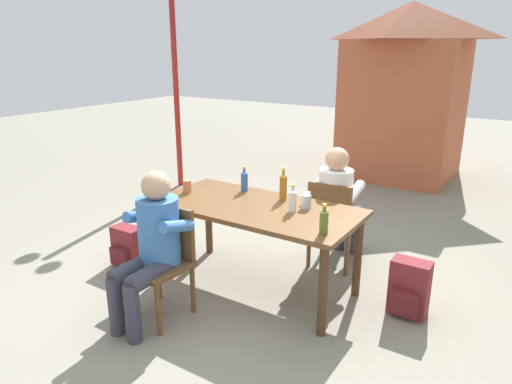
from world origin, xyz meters
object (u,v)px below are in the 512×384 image
(cup_terracotta, at_px, (187,186))
(chair_far_right, at_px, (333,220))
(chair_near_left, at_px, (164,256))
(dining_table, at_px, (256,216))
(backpack_by_near_side, at_px, (127,247))
(bottle_blue, at_px, (244,181))
(bottle_amber, at_px, (283,186))
(cup_glass, at_px, (306,198))
(bottle_olive, at_px, (324,221))
(backpack_by_far_side, at_px, (409,289))
(cup_steel, at_px, (306,202))
(lamp_post, at_px, (174,47))
(bottle_clear, at_px, (293,200))
(person_in_plaid_shirt, at_px, (338,200))
(brick_kiosk, at_px, (405,88))
(person_in_white_shirt, at_px, (152,241))

(cup_terracotta, bearing_deg, chair_far_right, 34.14)
(chair_near_left, xyz_separation_m, cup_terracotta, (-0.33, 0.69, 0.34))
(dining_table, height_order, backpack_by_near_side, dining_table)
(chair_far_right, bearing_deg, chair_near_left, -118.70)
(chair_near_left, height_order, chair_far_right, same)
(bottle_blue, distance_m, bottle_amber, 0.43)
(bottle_amber, distance_m, cup_glass, 0.23)
(chair_far_right, bearing_deg, cup_glass, -98.54)
(bottle_olive, height_order, backpack_by_far_side, bottle_olive)
(bottle_blue, distance_m, backpack_by_far_side, 1.70)
(cup_steel, relative_size, backpack_by_far_side, 0.25)
(cup_steel, relative_size, lamp_post, 0.04)
(bottle_blue, height_order, backpack_by_near_side, bottle_blue)
(bottle_clear, distance_m, backpack_by_near_side, 1.79)
(cup_steel, relative_size, cup_glass, 1.11)
(backpack_by_near_side, bearing_deg, cup_steel, 16.34)
(dining_table, distance_m, bottle_amber, 0.36)
(bottle_amber, bearing_deg, cup_steel, -17.84)
(bottle_olive, xyz_separation_m, cup_terracotta, (-1.47, 0.22, -0.04))
(cup_steel, relative_size, cup_terracotta, 0.96)
(person_in_plaid_shirt, height_order, bottle_amber, person_in_plaid_shirt)
(bottle_blue, xyz_separation_m, cup_terracotta, (-0.42, -0.32, -0.04))
(lamp_post, bearing_deg, dining_table, -37.03)
(bottle_clear, relative_size, brick_kiosk, 0.08)
(bottle_blue, height_order, bottle_olive, bottle_blue)
(backpack_by_far_side, xyz_separation_m, brick_kiosk, (-1.32, 4.18, 1.20))
(person_in_plaid_shirt, bearing_deg, dining_table, -115.37)
(cup_terracotta, relative_size, lamp_post, 0.04)
(bottle_blue, bearing_deg, bottle_clear, -21.20)
(bottle_amber, bearing_deg, chair_far_right, 58.64)
(backpack_by_near_side, relative_size, backpack_by_far_side, 0.85)
(bottle_blue, distance_m, backpack_by_near_side, 1.33)
(cup_glass, relative_size, cup_terracotta, 0.86)
(backpack_by_far_side, bearing_deg, chair_far_right, 152.59)
(cup_terracotta, bearing_deg, cup_glass, 16.76)
(backpack_by_near_side, distance_m, brick_kiosk, 5.09)
(bottle_clear, distance_m, cup_steel, 0.15)
(chair_near_left, height_order, cup_steel, cup_steel)
(chair_far_right, relative_size, person_in_plaid_shirt, 0.74)
(bottle_amber, bearing_deg, dining_table, -114.01)
(chair_far_right, distance_m, bottle_blue, 0.92)
(chair_far_right, height_order, bottle_blue, bottle_blue)
(person_in_plaid_shirt, relative_size, cup_steel, 10.36)
(person_in_white_shirt, height_order, person_in_plaid_shirt, same)
(dining_table, xyz_separation_m, bottle_olive, (0.74, -0.26, 0.19))
(person_in_plaid_shirt, distance_m, backpack_by_far_side, 1.11)
(chair_far_right, bearing_deg, bottle_amber, -121.36)
(bottle_olive, height_order, bottle_amber, bottle_amber)
(bottle_blue, relative_size, brick_kiosk, 0.09)
(person_in_plaid_shirt, relative_size, bottle_amber, 4.06)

